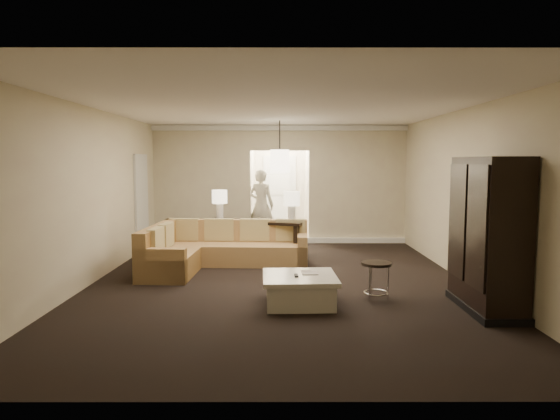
{
  "coord_description": "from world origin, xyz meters",
  "views": [
    {
      "loc": [
        -0.01,
        -7.87,
        1.94
      ],
      "look_at": [
        0.0,
        1.2,
        1.06
      ],
      "focal_mm": 32.0,
      "sensor_mm": 36.0,
      "label": 1
    }
  ],
  "objects_px": {
    "sectional_sofa": "(214,249)",
    "armoire": "(488,238)",
    "console_table": "(255,236)",
    "drink_table": "(376,273)",
    "coffee_table": "(300,289)",
    "person": "(261,201)"
  },
  "relations": [
    {
      "from": "armoire",
      "to": "drink_table",
      "type": "height_order",
      "value": "armoire"
    },
    {
      "from": "console_table",
      "to": "person",
      "type": "relative_size",
      "value": 1.05
    },
    {
      "from": "console_table",
      "to": "person",
      "type": "distance_m",
      "value": 2.36
    },
    {
      "from": "armoire",
      "to": "person",
      "type": "bearing_deg",
      "value": 118.5
    },
    {
      "from": "drink_table",
      "to": "person",
      "type": "distance_m",
      "value": 5.61
    },
    {
      "from": "coffee_table",
      "to": "drink_table",
      "type": "relative_size",
      "value": 1.94
    },
    {
      "from": "coffee_table",
      "to": "person",
      "type": "height_order",
      "value": "person"
    },
    {
      "from": "sectional_sofa",
      "to": "armoire",
      "type": "xyz_separation_m",
      "value": [
        3.9,
        -2.7,
        0.63
      ]
    },
    {
      "from": "coffee_table",
      "to": "drink_table",
      "type": "bearing_deg",
      "value": 11.81
    },
    {
      "from": "armoire",
      "to": "person",
      "type": "relative_size",
      "value": 1.03
    },
    {
      "from": "person",
      "to": "armoire",
      "type": "bearing_deg",
      "value": 142.33
    },
    {
      "from": "sectional_sofa",
      "to": "armoire",
      "type": "distance_m",
      "value": 4.79
    },
    {
      "from": "console_table",
      "to": "drink_table",
      "type": "bearing_deg",
      "value": -38.35
    },
    {
      "from": "console_table",
      "to": "drink_table",
      "type": "xyz_separation_m",
      "value": [
        1.86,
        -2.97,
        -0.08
      ]
    },
    {
      "from": "console_table",
      "to": "drink_table",
      "type": "distance_m",
      "value": 3.51
    },
    {
      "from": "sectional_sofa",
      "to": "drink_table",
      "type": "xyz_separation_m",
      "value": [
        2.57,
        -2.19,
        0.05
      ]
    },
    {
      "from": "sectional_sofa",
      "to": "drink_table",
      "type": "relative_size",
      "value": 5.4
    },
    {
      "from": "coffee_table",
      "to": "console_table",
      "type": "bearing_deg",
      "value": 103.46
    },
    {
      "from": "sectional_sofa",
      "to": "console_table",
      "type": "relative_size",
      "value": 1.4
    },
    {
      "from": "sectional_sofa",
      "to": "person",
      "type": "distance_m",
      "value": 3.24
    },
    {
      "from": "console_table",
      "to": "armoire",
      "type": "distance_m",
      "value": 4.75
    },
    {
      "from": "console_table",
      "to": "drink_table",
      "type": "height_order",
      "value": "console_table"
    }
  ]
}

